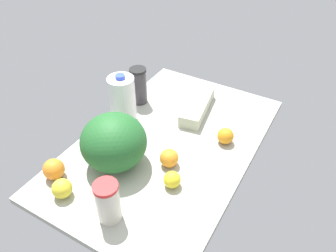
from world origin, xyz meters
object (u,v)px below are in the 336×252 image
tumbler_cup (108,202)px  orange_far_back (54,169)px  watermelon (114,142)px  egg_carton (197,106)px  milk_jug (123,100)px  shaker_bottle (139,86)px  lemon_near_front (172,180)px  lemon_loose (62,189)px  orange_beside_bowl (225,136)px  orange_by_jug (169,158)px

tumbler_cup → orange_far_back: (-4.47, -32.32, -4.38)cm
watermelon → egg_carton: 54.41cm
milk_jug → orange_far_back: (46.13, -2.16, -7.93)cm
tumbler_cup → shaker_bottle: size_ratio=0.87×
lemon_near_front → orange_far_back: orange_far_back is taller
lemon_loose → watermelon: bearing=164.3°
egg_carton → shaker_bottle: size_ratio=1.60×
lemon_near_front → orange_beside_bowl: size_ratio=0.92×
egg_carton → lemon_loose: bearing=-25.2°
shaker_bottle → lemon_near_front: bearing=46.0°
tumbler_cup → orange_beside_bowl: size_ratio=2.29×
orange_by_jug → lemon_near_front: bearing=35.6°
orange_by_jug → lemon_loose: 45.21cm
lemon_loose → orange_beside_bowl: lemon_loose is taller
orange_far_back → orange_by_jug: bearing=128.2°
egg_carton → orange_by_jug: orange_by_jug is taller
orange_by_jug → lemon_near_front: 11.83cm
shaker_bottle → lemon_near_front: 63.16cm
watermelon → lemon_near_front: (-0.69, 27.77, -8.47)cm
orange_by_jug → orange_far_back: orange_far_back is taller
milk_jug → lemon_near_front: (25.93, 42.66, -8.84)cm
shaker_bottle → orange_far_back: size_ratio=2.27×
egg_carton → lemon_near_front: (51.11, 13.65, 0.26)cm
shaker_bottle → orange_by_jug: shaker_bottle is taller
lemon_loose → lemon_near_front: bearing=126.6°
orange_beside_bowl → lemon_near_front: bearing=-13.5°
orange_far_back → shaker_bottle: bearing=-179.7°
egg_carton → shaker_bottle: (7.49, -31.54, 6.88)cm
egg_carton → shaker_bottle: shaker_bottle is taller
orange_by_jug → orange_beside_bowl: (-25.95, 15.40, -0.24)cm
orange_by_jug → orange_far_back: bearing=-51.8°
tumbler_cup → lemon_loose: tumbler_cup is taller
watermelon → egg_carton: (-51.81, 14.13, -8.73)cm
tumbler_cup → lemon_near_front: (-24.67, 12.49, -5.30)cm
shaker_bottle → orange_beside_bowl: shaker_bottle is taller
watermelon → orange_beside_bowl: watermelon is taller
shaker_bottle → orange_far_back: 64.08cm
shaker_bottle → lemon_near_front: size_ratio=2.86×
tumbler_cup → lemon_loose: (1.24, -22.36, -4.85)cm
milk_jug → lemon_loose: milk_jug is taller
milk_jug → orange_by_jug: size_ratio=3.23×
milk_jug → orange_far_back: bearing=-2.7°
orange_by_jug → lemon_near_front: (9.61, 6.88, -0.54)cm
tumbler_cup → orange_beside_bowl: tumbler_cup is taller
shaker_bottle → orange_beside_bowl: 54.68cm
tumbler_cup → egg_carton: 76.00cm
watermelon → orange_by_jug: watermelon is taller
lemon_near_front → orange_beside_bowl: (-35.55, 8.52, 0.30)cm
shaker_bottle → egg_carton: bearing=103.4°
milk_jug → orange_by_jug: milk_jug is taller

